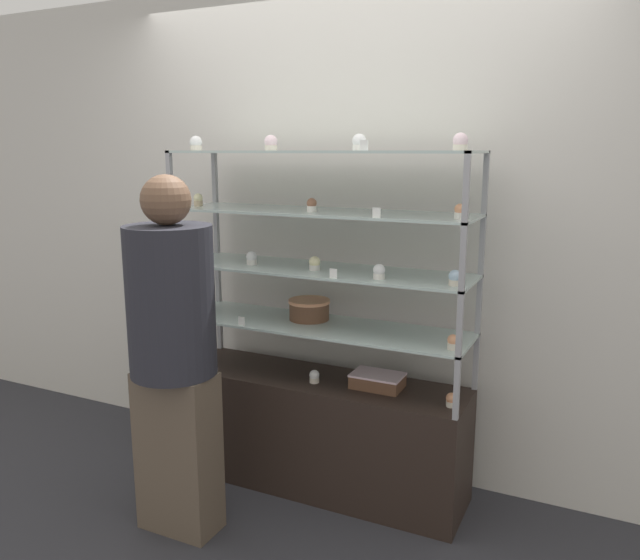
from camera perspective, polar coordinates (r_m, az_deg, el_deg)
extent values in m
plane|color=#2D2D33|center=(3.46, 0.00, -18.17)|extent=(20.00, 20.00, 0.00)
cube|color=silver|center=(3.35, 2.60, 4.42)|extent=(8.00, 0.05, 2.60)
cube|color=black|center=(3.32, 0.00, -13.75)|extent=(1.50, 0.41, 0.59)
cube|color=#99999E|center=(3.68, -9.15, -4.06)|extent=(0.02, 0.02, 0.28)
cube|color=#99999E|center=(3.11, 14.07, -7.22)|extent=(0.02, 0.02, 0.28)
cube|color=#99999E|center=(3.38, -12.88, -5.62)|extent=(0.02, 0.02, 0.28)
cube|color=#99999E|center=(2.76, 12.39, -9.65)|extent=(0.02, 0.02, 0.28)
cube|color=#B2C6C1|center=(3.12, 0.00, -4.19)|extent=(1.50, 0.41, 0.01)
cube|color=#99999E|center=(3.61, -9.29, 0.28)|extent=(0.02, 0.02, 0.28)
cube|color=#99999E|center=(3.03, 14.33, -2.14)|extent=(0.02, 0.02, 0.28)
cube|color=#99999E|center=(3.31, -13.10, -0.92)|extent=(0.02, 0.02, 0.28)
cube|color=#99999E|center=(2.67, 12.66, -3.96)|extent=(0.02, 0.02, 0.28)
cube|color=#B2C6C1|center=(3.05, 0.00, 0.93)|extent=(1.50, 0.41, 0.01)
cube|color=#99999E|center=(3.57, -9.44, 4.75)|extent=(0.02, 0.02, 0.28)
cube|color=#99999E|center=(2.98, 14.61, 3.16)|extent=(0.02, 0.02, 0.28)
cube|color=#99999E|center=(3.26, -13.33, 3.95)|extent=(0.02, 0.02, 0.28)
cube|color=#99999E|center=(2.61, 12.94, 2.06)|extent=(0.02, 0.02, 0.28)
cube|color=#B2C6C1|center=(3.01, 0.00, 6.24)|extent=(1.50, 0.41, 0.01)
cube|color=#99999E|center=(3.55, -9.60, 9.30)|extent=(0.02, 0.02, 0.28)
cube|color=#99999E|center=(2.95, 14.90, 8.62)|extent=(0.02, 0.02, 0.28)
cube|color=#99999E|center=(3.24, -13.57, 8.93)|extent=(0.02, 0.02, 0.28)
cube|color=#99999E|center=(2.58, 13.23, 8.29)|extent=(0.02, 0.02, 0.28)
cube|color=#B2C6C1|center=(3.00, 0.00, 11.64)|extent=(1.50, 0.41, 0.01)
cylinder|color=brown|center=(3.20, -0.99, -2.85)|extent=(0.20, 0.20, 0.09)
cylinder|color=#E5996B|center=(3.19, -1.00, -1.95)|extent=(0.21, 0.21, 0.02)
cube|color=brown|center=(3.09, 5.27, -9.23)|extent=(0.24, 0.16, 0.06)
cube|color=silver|center=(3.08, 5.28, -8.62)|extent=(0.25, 0.16, 0.01)
cylinder|color=white|center=(3.50, -10.54, -7.14)|extent=(0.05, 0.05, 0.03)
sphere|color=white|center=(3.49, -10.56, -6.73)|extent=(0.05, 0.05, 0.05)
cylinder|color=beige|center=(3.15, -0.55, -9.12)|extent=(0.05, 0.05, 0.03)
sphere|color=white|center=(3.14, -0.56, -8.67)|extent=(0.05, 0.05, 0.05)
cylinder|color=beige|center=(2.93, 11.92, -11.01)|extent=(0.05, 0.05, 0.03)
sphere|color=#E5996B|center=(2.92, 11.94, -10.53)|extent=(0.05, 0.05, 0.05)
cube|color=white|center=(3.30, -9.60, -8.14)|extent=(0.04, 0.00, 0.04)
cylinder|color=#CCB28C|center=(3.44, -10.84, -2.55)|extent=(0.05, 0.05, 0.03)
sphere|color=#8C5B42|center=(3.43, -10.86, -2.09)|extent=(0.05, 0.05, 0.05)
cylinder|color=beige|center=(2.79, 12.04, -5.94)|extent=(0.05, 0.05, 0.03)
sphere|color=#E5996B|center=(2.79, 12.06, -5.38)|extent=(0.05, 0.05, 0.05)
cube|color=white|center=(3.12, -7.19, -3.76)|extent=(0.04, 0.00, 0.04)
cylinder|color=white|center=(3.34, -11.67, 1.96)|extent=(0.05, 0.05, 0.03)
sphere|color=silver|center=(3.34, -11.69, 2.43)|extent=(0.05, 0.05, 0.05)
cylinder|color=white|center=(3.18, -6.27, 1.63)|extent=(0.05, 0.05, 0.03)
sphere|color=white|center=(3.17, -6.28, 2.13)|extent=(0.05, 0.05, 0.05)
cylinder|color=white|center=(3.02, -0.50, 1.16)|extent=(0.05, 0.05, 0.03)
sphere|color=#F4EAB2|center=(3.01, -0.50, 1.68)|extent=(0.05, 0.05, 0.05)
cylinder|color=white|center=(2.82, 5.42, 0.35)|extent=(0.05, 0.05, 0.03)
sphere|color=white|center=(2.81, 5.43, 0.91)|extent=(0.05, 0.05, 0.05)
cylinder|color=beige|center=(2.73, 12.21, -0.22)|extent=(0.05, 0.05, 0.03)
sphere|color=silver|center=(2.73, 12.24, 0.35)|extent=(0.05, 0.05, 0.05)
cube|color=white|center=(2.82, 1.23, 0.60)|extent=(0.04, 0.00, 0.04)
cylinder|color=#CCB28C|center=(3.34, -11.06, 6.91)|extent=(0.05, 0.05, 0.03)
sphere|color=#F4EAB2|center=(3.34, -11.08, 7.37)|extent=(0.05, 0.05, 0.05)
cylinder|color=white|center=(2.96, -0.77, 6.52)|extent=(0.05, 0.05, 0.03)
sphere|color=#8C5B42|center=(2.96, -0.77, 7.05)|extent=(0.05, 0.05, 0.05)
cylinder|color=white|center=(2.71, 12.66, 5.76)|extent=(0.05, 0.05, 0.03)
sphere|color=#E5996B|center=(2.71, 12.68, 6.33)|extent=(0.05, 0.05, 0.05)
cube|color=white|center=(2.70, 5.19, 6.15)|extent=(0.04, 0.00, 0.04)
cylinder|color=beige|center=(3.31, -11.26, 11.75)|extent=(0.06, 0.06, 0.02)
sphere|color=white|center=(3.31, -11.28, 12.27)|extent=(0.06, 0.06, 0.06)
cylinder|color=beige|center=(3.07, -4.50, 11.95)|extent=(0.06, 0.06, 0.02)
sphere|color=silver|center=(3.07, -4.51, 12.51)|extent=(0.06, 0.06, 0.06)
cylinder|color=white|center=(2.84, 3.60, 11.98)|extent=(0.06, 0.06, 0.02)
sphere|color=white|center=(2.84, 3.61, 12.58)|extent=(0.06, 0.06, 0.06)
cylinder|color=beige|center=(2.72, 12.69, 11.74)|extent=(0.06, 0.06, 0.02)
sphere|color=silver|center=(2.72, 12.72, 12.36)|extent=(0.06, 0.06, 0.06)
cube|color=white|center=(2.71, 4.04, 12.19)|extent=(0.04, 0.00, 0.04)
cube|color=brown|center=(3.02, -12.82, -15.04)|extent=(0.36, 0.20, 0.76)
cylinder|color=#26262D|center=(2.78, -13.48, -1.88)|extent=(0.38, 0.38, 0.66)
sphere|color=brown|center=(2.71, -13.92, 7.12)|extent=(0.21, 0.21, 0.21)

